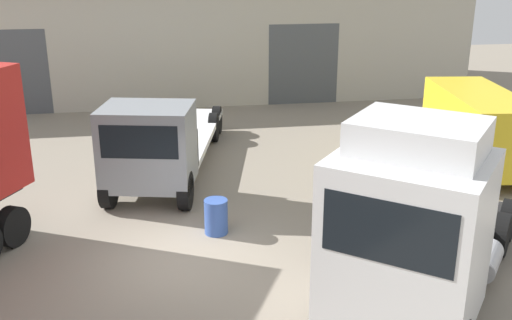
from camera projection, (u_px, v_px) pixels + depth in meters
The scene contains 6 objects.
ground_plane at pixel (177, 258), 13.61m from camera, with size 60.00×60.00×0.00m, color gray.
warehouse_building at pixel (160, 36), 29.63m from camera, with size 29.28×8.76×5.32m.
tractor_unit_white at pixel (416, 229), 10.76m from camera, with size 6.20×6.80×4.00m.
delivery_van_yellow at pixel (475, 125), 19.17m from camera, with size 2.71×5.48×2.45m.
flatbed_truck_grey at pixel (159, 142), 17.58m from camera, with size 4.16×8.65×2.73m.
oil_drum at pixel (216, 217), 14.71m from camera, with size 0.58×0.58×0.88m.
Camera 1 is at (-0.20, -12.25, 6.57)m, focal length 42.00 mm.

